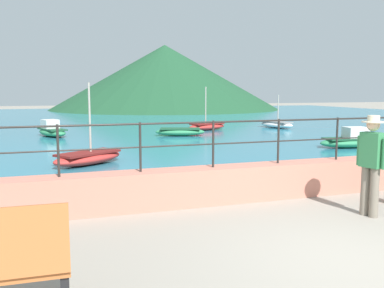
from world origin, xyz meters
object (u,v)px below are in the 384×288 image
at_px(boat_5, 207,126).
at_px(boat_3, 52,130).
at_px(boat_0, 276,124).
at_px(boat_6, 88,157).
at_px(boat_1, 350,140).
at_px(boat_2, 180,132).
at_px(person_walking, 371,160).

bearing_deg(boat_5, boat_3, -175.79).
height_order(boat_0, boat_6, boat_6).
height_order(boat_0, boat_1, boat_0).
distance_m(boat_0, boat_2, 6.81).
height_order(boat_5, boat_6, boat_6).
distance_m(boat_2, boat_3, 5.95).
height_order(boat_3, boat_6, boat_6).
xyz_separation_m(boat_2, boat_5, (2.24, 2.32, 0.01)).
xyz_separation_m(person_walking, boat_6, (-4.17, 6.52, -0.71)).
bearing_deg(boat_0, boat_3, -177.55).
height_order(boat_1, boat_2, boat_1).
relative_size(boat_1, boat_3, 0.97).
bearing_deg(person_walking, boat_1, 52.70).
bearing_deg(person_walking, boat_2, 87.36).
relative_size(person_walking, boat_2, 0.71).
xyz_separation_m(boat_3, boat_5, (7.92, 0.58, -0.06)).
distance_m(person_walking, boat_0, 16.84).
bearing_deg(boat_0, boat_2, -160.65).
xyz_separation_m(boat_0, boat_2, (-6.43, -2.26, -0.01)).
distance_m(boat_1, boat_2, 7.64).
xyz_separation_m(boat_2, boat_6, (-4.77, -6.50, 0.01)).
height_order(person_walking, boat_3, person_walking).
xyz_separation_m(boat_1, boat_3, (-10.47, 7.69, 0.00)).
bearing_deg(boat_0, person_walking, -114.71).
height_order(person_walking, boat_5, boat_5).
height_order(boat_2, boat_3, boat_3).
distance_m(boat_1, boat_6, 9.57).
height_order(boat_1, boat_3, same).
xyz_separation_m(boat_3, boat_6, (0.91, -8.24, -0.06)).
height_order(person_walking, boat_6, boat_6).
bearing_deg(boat_2, boat_6, -126.28).
bearing_deg(boat_3, boat_5, 4.21).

